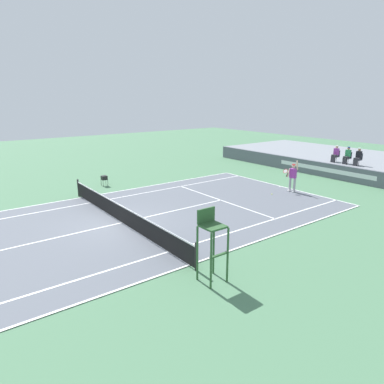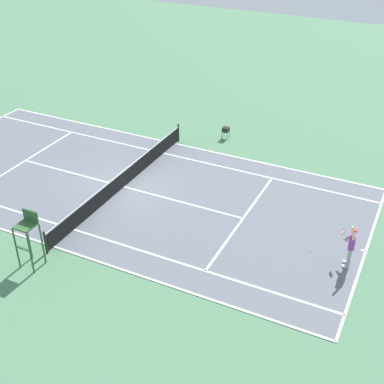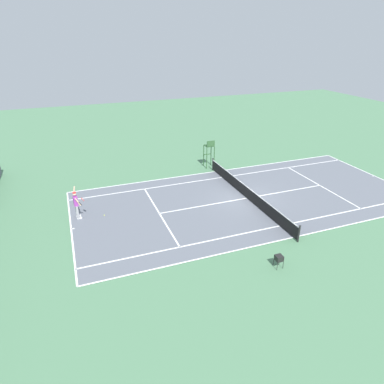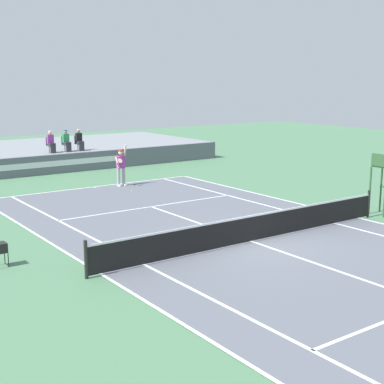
{
  "view_description": "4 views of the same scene",
  "coord_description": "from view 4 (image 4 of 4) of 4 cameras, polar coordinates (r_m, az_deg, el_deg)",
  "views": [
    {
      "loc": [
        14.64,
        -6.72,
        5.87
      ],
      "look_at": [
        0.38,
        3.99,
        1.0
      ],
      "focal_mm": 32.31,
      "sensor_mm": 36.0,
      "label": 1
    },
    {
      "loc": [
        18.68,
        12.95,
        13.46
      ],
      "look_at": [
        0.38,
        3.99,
        1.0
      ],
      "focal_mm": 48.73,
      "sensor_mm": 36.0,
      "label": 2
    },
    {
      "loc": [
        -19.08,
        11.32,
        10.72
      ],
      "look_at": [
        0.38,
        3.99,
        1.0
      ],
      "focal_mm": 32.04,
      "sensor_mm": 36.0,
      "label": 3
    },
    {
      "loc": [
        -11.98,
        -13.37,
        5.25
      ],
      "look_at": [
        0.38,
        3.99,
        1.0
      ],
      "focal_mm": 52.69,
      "sensor_mm": 36.0,
      "label": 4
    }
  ],
  "objects": [
    {
      "name": "spectator_seated_0",
      "position": [
        33.73,
        -14.09,
        4.91
      ],
      "size": [
        0.44,
        0.6,
        1.27
      ],
      "color": "#474C56",
      "rests_on": "bleacher_platform"
    },
    {
      "name": "tennis_player",
      "position": [
        28.39,
        -7.22,
        2.57
      ],
      "size": [
        0.75,
        0.68,
        2.08
      ],
      "color": "#9E9EA3",
      "rests_on": "ground"
    },
    {
      "name": "net",
      "position": [
        18.56,
        6.2,
        -3.54
      ],
      "size": [
        11.98,
        0.1,
        1.07
      ],
      "color": "black",
      "rests_on": "ground"
    },
    {
      "name": "barrier_wall",
      "position": [
        32.94,
        -13.78,
        2.75
      ],
      "size": [
        22.96,
        0.25,
        1.1
      ],
      "color": "#565B66",
      "rests_on": "ground"
    },
    {
      "name": "court",
      "position": [
        18.7,
        6.17,
        -5.06
      ],
      "size": [
        11.08,
        23.88,
        0.03
      ],
      "color": "slate",
      "rests_on": "ground"
    },
    {
      "name": "spectator_seated_2",
      "position": [
        34.41,
        -11.33,
        5.15
      ],
      "size": [
        0.44,
        0.6,
        1.27
      ],
      "color": "#474C56",
      "rests_on": "bleacher_platform"
    },
    {
      "name": "umpire_chair",
      "position": [
        23.29,
        18.75,
        1.55
      ],
      "size": [
        0.77,
        0.77,
        2.44
      ],
      "color": "#2D562D",
      "rests_on": "ground"
    },
    {
      "name": "ground_plane",
      "position": [
        18.7,
        6.17,
        -5.09
      ],
      "size": [
        80.0,
        80.0,
        0.0
      ],
      "primitive_type": "plane",
      "color": "#4C7A56"
    },
    {
      "name": "ball_hopper",
      "position": [
        16.99,
        -18.89,
        -5.33
      ],
      "size": [
        0.36,
        0.36,
        0.7
      ],
      "color": "black",
      "rests_on": "ground"
    },
    {
      "name": "bleacher_platform",
      "position": [
        37.44,
        -16.55,
        3.6
      ],
      "size": [
        22.96,
        9.43,
        1.1
      ],
      "primitive_type": "cube",
      "color": "gray",
      "rests_on": "ground"
    },
    {
      "name": "spectator_seated_1",
      "position": [
        34.08,
        -12.59,
        5.04
      ],
      "size": [
        0.44,
        0.6,
        1.27
      ],
      "color": "#474C56",
      "rests_on": "bleacher_platform"
    },
    {
      "name": "tennis_ball",
      "position": [
        27.06,
        -6.11,
        0.1
      ],
      "size": [
        0.07,
        0.07,
        0.07
      ],
      "primitive_type": "sphere",
      "color": "#D1E533",
      "rests_on": "ground"
    }
  ]
}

